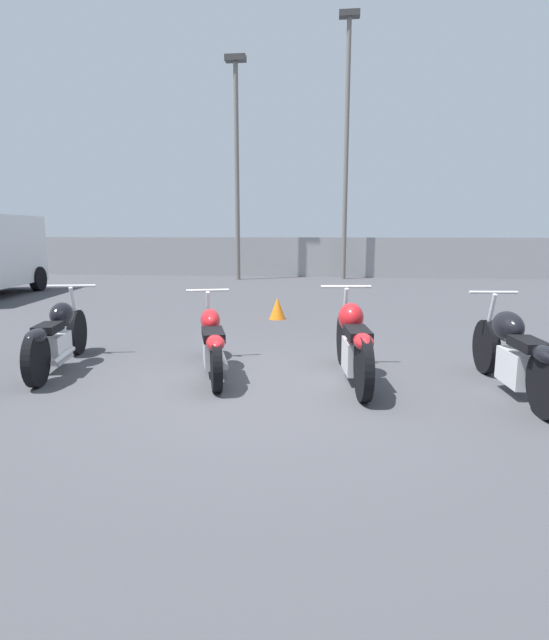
# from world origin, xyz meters

# --- Properties ---
(ground_plane) EXTENTS (60.00, 60.00, 0.00)m
(ground_plane) POSITION_xyz_m (0.00, 0.00, 0.00)
(ground_plane) COLOR #424247
(fence_back) EXTENTS (40.00, 0.04, 1.49)m
(fence_back) POSITION_xyz_m (0.00, 13.67, 0.74)
(fence_back) COLOR gray
(fence_back) RESTS_ON ground_plane
(light_pole_left) EXTENTS (0.70, 0.35, 9.00)m
(light_pole_left) POSITION_xyz_m (1.05, 13.08, 5.20)
(light_pole_left) COLOR slate
(light_pole_left) RESTS_ON ground_plane
(light_pole_right) EXTENTS (0.70, 0.35, 7.54)m
(light_pole_right) POSITION_xyz_m (-2.72, 12.38, 4.45)
(light_pole_right) COLOR slate
(light_pole_right) RESTS_ON ground_plane
(motorcycle_slot_0) EXTENTS (0.74, 2.12, 0.99)m
(motorcycle_slot_0) POSITION_xyz_m (-2.70, 0.37, 0.42)
(motorcycle_slot_0) COLOR black
(motorcycle_slot_0) RESTS_ON ground_plane
(motorcycle_slot_1) EXTENTS (0.85, 2.06, 0.95)m
(motorcycle_slot_1) POSITION_xyz_m (-0.74, 0.42, 0.40)
(motorcycle_slot_1) COLOR black
(motorcycle_slot_1) RESTS_ON ground_plane
(motorcycle_slot_2) EXTENTS (0.63, 2.12, 1.04)m
(motorcycle_slot_2) POSITION_xyz_m (0.94, 0.30, 0.45)
(motorcycle_slot_2) COLOR black
(motorcycle_slot_2) RESTS_ON ground_plane
(motorcycle_slot_3) EXTENTS (0.56, 2.17, 1.02)m
(motorcycle_slot_3) POSITION_xyz_m (2.62, 0.05, 0.45)
(motorcycle_slot_3) COLOR black
(motorcycle_slot_3) RESTS_ON ground_plane
(traffic_cone_near) EXTENTS (0.32, 0.32, 0.43)m
(traffic_cone_near) POSITION_xyz_m (-0.39, 4.32, 0.21)
(traffic_cone_near) COLOR orange
(traffic_cone_near) RESTS_ON ground_plane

